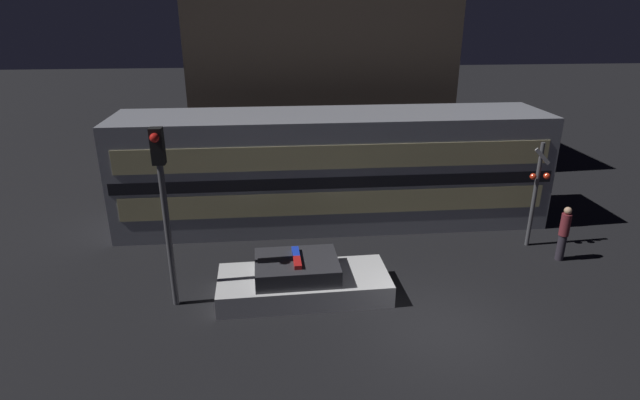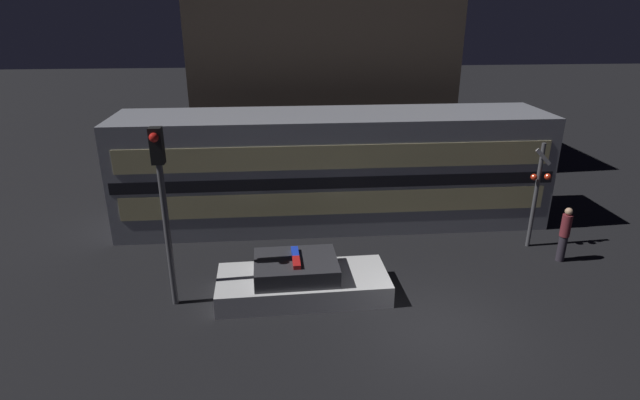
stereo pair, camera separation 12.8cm
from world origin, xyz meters
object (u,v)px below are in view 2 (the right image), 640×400
crossing_signal_near (537,191)px  traffic_light_corner (163,195)px  pedestrian (564,234)px  train (333,169)px  police_car (301,280)px

crossing_signal_near → traffic_light_corner: size_ratio=0.73×
pedestrian → crossing_signal_near: bearing=116.5°
train → police_car: size_ratio=3.20×
traffic_light_corner → pedestrian: bearing=7.2°
police_car → crossing_signal_near: 8.30m
police_car → pedestrian: 8.45m
police_car → crossing_signal_near: crossing_signal_near is taller
traffic_light_corner → train: bearing=47.5°
train → police_car: 5.61m
crossing_signal_near → pedestrian: bearing=-63.5°
police_car → traffic_light_corner: (-3.45, -0.15, 2.72)m
pedestrian → traffic_light_corner: (-11.78, -1.49, 2.24)m
police_car → crossing_signal_near: size_ratio=1.34×
train → traffic_light_corner: (-4.89, -5.33, 1.14)m
pedestrian → traffic_light_corner: bearing=-172.8°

